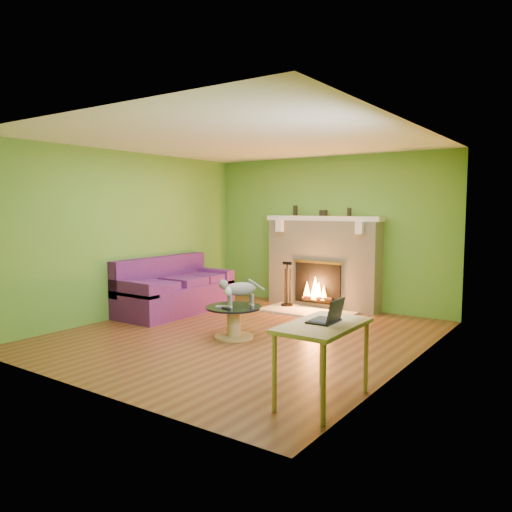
{
  "coord_description": "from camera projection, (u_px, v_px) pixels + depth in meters",
  "views": [
    {
      "loc": [
        3.93,
        -5.34,
        1.73
      ],
      "look_at": [
        -0.07,
        0.4,
        1.04
      ],
      "focal_mm": 35.0,
      "sensor_mm": 36.0,
      "label": 1
    }
  ],
  "objects": [
    {
      "name": "floor",
      "position": [
        243.0,
        335.0,
        6.77
      ],
      "size": [
        5.0,
        5.0,
        0.0
      ],
      "primitive_type": "plane",
      "color": "#5E2E1B",
      "rests_on": "ground"
    },
    {
      "name": "ceiling",
      "position": [
        243.0,
        140.0,
        6.51
      ],
      "size": [
        5.0,
        5.0,
        0.0
      ],
      "primitive_type": "plane",
      "rotation": [
        3.14,
        0.0,
        0.0
      ],
      "color": "white",
      "rests_on": "wall_back"
    },
    {
      "name": "wall_back",
      "position": [
        328.0,
        232.0,
        8.68
      ],
      "size": [
        5.0,
        0.0,
        5.0
      ],
      "primitive_type": "plane",
      "rotation": [
        1.57,
        0.0,
        0.0
      ],
      "color": "#619832",
      "rests_on": "floor"
    },
    {
      "name": "wall_front",
      "position": [
        83.0,
        254.0,
        4.6
      ],
      "size": [
        5.0,
        0.0,
        5.0
      ],
      "primitive_type": "plane",
      "rotation": [
        -1.57,
        0.0,
        0.0
      ],
      "color": "#619832",
      "rests_on": "floor"
    },
    {
      "name": "wall_left",
      "position": [
        129.0,
        234.0,
        7.92
      ],
      "size": [
        0.0,
        5.0,
        5.0
      ],
      "primitive_type": "plane",
      "rotation": [
        1.57,
        0.0,
        1.57
      ],
      "color": "#619832",
      "rests_on": "floor"
    },
    {
      "name": "wall_right",
      "position": [
        412.0,
        247.0,
        5.36
      ],
      "size": [
        0.0,
        5.0,
        5.0
      ],
      "primitive_type": "plane",
      "rotation": [
        1.57,
        0.0,
        -1.57
      ],
      "color": "#619832",
      "rests_on": "floor"
    },
    {
      "name": "window_frame",
      "position": [
        381.0,
        227.0,
        4.61
      ],
      "size": [
        0.0,
        1.2,
        1.2
      ],
      "primitive_type": "plane",
      "rotation": [
        1.57,
        0.0,
        -1.57
      ],
      "color": "silver",
      "rests_on": "wall_right"
    },
    {
      "name": "window_pane",
      "position": [
        380.0,
        227.0,
        4.61
      ],
      "size": [
        0.0,
        1.06,
        1.06
      ],
      "primitive_type": "plane",
      "rotation": [
        1.57,
        0.0,
        -1.57
      ],
      "color": "white",
      "rests_on": "wall_right"
    },
    {
      "name": "fireplace",
      "position": [
        323.0,
        263.0,
        8.58
      ],
      "size": [
        2.1,
        0.46,
        1.58
      ],
      "color": "#BDB59C",
      "rests_on": "floor"
    },
    {
      "name": "hearth",
      "position": [
        308.0,
        311.0,
        8.23
      ],
      "size": [
        1.5,
        0.75,
        0.03
      ],
      "primitive_type": "cube",
      "color": "beige",
      "rests_on": "floor"
    },
    {
      "name": "mantel",
      "position": [
        323.0,
        218.0,
        8.49
      ],
      "size": [
        2.1,
        0.28,
        0.08
      ],
      "primitive_type": "cube",
      "color": "white",
      "rests_on": "fireplace"
    },
    {
      "name": "sofa",
      "position": [
        173.0,
        291.0,
        8.25
      ],
      "size": [
        0.91,
        2.01,
        0.9
      ],
      "color": "#481759",
      "rests_on": "floor"
    },
    {
      "name": "coffee_table",
      "position": [
        234.0,
        320.0,
        6.61
      ],
      "size": [
        0.74,
        0.74,
        0.42
      ],
      "color": "tan",
      "rests_on": "floor"
    },
    {
      "name": "desk",
      "position": [
        323.0,
        333.0,
        4.4
      ],
      "size": [
        0.56,
        0.96,
        0.71
      ],
      "color": "tan",
      "rests_on": "floor"
    },
    {
      "name": "cat",
      "position": [
        241.0,
        292.0,
        6.57
      ],
      "size": [
        0.51,
        0.64,
        0.39
      ],
      "primitive_type": null,
      "rotation": [
        0.0,
        0.0,
        -0.55
      ],
      "color": "slate",
      "rests_on": "coffee_table"
    },
    {
      "name": "remote_silver",
      "position": [
        222.0,
        306.0,
        6.55
      ],
      "size": [
        0.16,
        0.14,
        0.02
      ],
      "primitive_type": "cube",
      "rotation": [
        0.0,
        0.0,
        0.65
      ],
      "color": "gray",
      "rests_on": "coffee_table"
    },
    {
      "name": "remote_black",
      "position": [
        226.0,
        308.0,
        6.44
      ],
      "size": [
        0.17,
        0.09,
        0.02
      ],
      "primitive_type": "cube",
      "rotation": [
        0.0,
        0.0,
        -0.3
      ],
      "color": "black",
      "rests_on": "coffee_table"
    },
    {
      "name": "laptop",
      "position": [
        324.0,
        310.0,
        4.43
      ],
      "size": [
        0.27,
        0.31,
        0.22
      ],
      "primitive_type": null,
      "rotation": [
        0.0,
        0.0,
        0.03
      ],
      "color": "black",
      "rests_on": "desk"
    },
    {
      "name": "fire_tools",
      "position": [
        287.0,
        284.0,
        8.6
      ],
      "size": [
        0.21,
        0.21,
        0.77
      ],
      "primitive_type": null,
      "color": "black",
      "rests_on": "hearth"
    },
    {
      "name": "mantel_vase_left",
      "position": [
        295.0,
        211.0,
        8.82
      ],
      "size": [
        0.08,
        0.08,
        0.18
      ],
      "primitive_type": "cylinder",
      "color": "black",
      "rests_on": "mantel"
    },
    {
      "name": "mantel_vase_right",
      "position": [
        349.0,
        212.0,
        8.24
      ],
      "size": [
        0.07,
        0.07,
        0.14
      ],
      "primitive_type": "cylinder",
      "color": "black",
      "rests_on": "mantel"
    },
    {
      "name": "mantel_box",
      "position": [
        323.0,
        213.0,
        8.51
      ],
      "size": [
        0.12,
        0.08,
        0.1
      ],
      "primitive_type": "cube",
      "color": "black",
      "rests_on": "mantel"
    }
  ]
}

